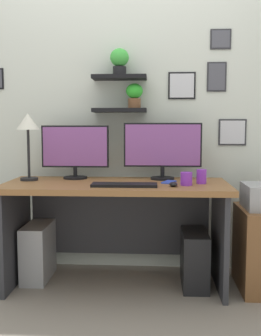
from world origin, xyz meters
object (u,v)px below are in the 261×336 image
at_px(monitor_right, 163,148).
at_px(cell_phone, 169,182).
at_px(computer_mouse, 173,184).
at_px(desk, 117,211).
at_px(pen_cup, 201,176).
at_px(desk_lamp, 28,128).
at_px(keyboard, 124,185).
at_px(computer_tower_left, 38,251).
at_px(coffee_mug, 186,179).
at_px(monitor_left, 75,150).
at_px(computer_tower_right, 194,259).

relative_size(monitor_right, cell_phone, 4.17).
bearing_deg(computer_mouse, desk, 152.71).
bearing_deg(pen_cup, desk_lamp, 175.74).
height_order(desk, desk_lamp, desk_lamp).
xyz_separation_m(keyboard, desk_lamp, (-0.73, 0.26, 0.38)).
bearing_deg(desk_lamp, computer_mouse, -13.26).
bearing_deg(cell_phone, computer_tower_left, -161.94).
distance_m(keyboard, coffee_mug, 0.43).
xyz_separation_m(computer_mouse, coffee_mug, (0.09, 0.06, 0.03)).
height_order(monitor_right, keyboard, monitor_right).
bearing_deg(keyboard, monitor_left, 136.65).
height_order(desk, keyboard, keyboard).
xyz_separation_m(pen_cup, computer_tower_left, (-1.20, 0.09, -0.59)).
distance_m(computer_mouse, desk_lamp, 1.15).
bearing_deg(computer_tower_right, pen_cup, -20.62).
xyz_separation_m(computer_mouse, computer_tower_right, (0.16, 0.17, -0.57)).
relative_size(computer_mouse, computer_tower_right, 0.22).
xyz_separation_m(monitor_left, cell_phone, (0.71, -0.19, -0.21)).
relative_size(monitor_left, pen_cup, 5.13).
bearing_deg(monitor_right, desk_lamp, -173.06).
bearing_deg(computer_tower_left, cell_phone, -3.65).
relative_size(monitor_right, computer_tower_left, 1.40).
distance_m(monitor_left, coffee_mug, 0.89).
distance_m(keyboard, computer_tower_right, 0.77).
height_order(cell_phone, coffee_mug, coffee_mug).
bearing_deg(pen_cup, computer_tower_left, 175.74).
bearing_deg(desk_lamp, coffee_mug, -9.34).
relative_size(computer_mouse, pen_cup, 0.90).
bearing_deg(desk_lamp, monitor_right, 6.94).
bearing_deg(cell_phone, monitor_left, -173.06).
bearing_deg(keyboard, pen_cup, 17.51).
distance_m(keyboard, computer_mouse, 0.33).
distance_m(coffee_mug, computer_tower_left, 1.25).
xyz_separation_m(monitor_left, desk_lamp, (-0.32, -0.12, 0.17)).
xyz_separation_m(coffee_mug, pen_cup, (0.11, 0.09, 0.01)).
height_order(monitor_right, computer_tower_left, monitor_right).
xyz_separation_m(monitor_right, pen_cup, (0.27, -0.21, -0.18)).
xyz_separation_m(computer_mouse, cell_phone, (-0.02, 0.18, -0.01)).
bearing_deg(cell_phone, pen_cup, 14.80).
bearing_deg(cell_phone, desk, -161.88).
relative_size(computer_mouse, computer_tower_left, 0.22).
bearing_deg(pen_cup, desk, 175.16).
bearing_deg(coffee_mug, desk, 163.41).
relative_size(monitor_left, cell_phone, 3.66).
distance_m(monitor_left, monitor_right, 0.66).
bearing_deg(desk, desk_lamp, 176.27).
bearing_deg(desk_lamp, cell_phone, -3.68).
bearing_deg(computer_tower_right, keyboard, -159.77).
bearing_deg(computer_tower_left, desk, -3.68).
distance_m(desk, keyboard, 0.32).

